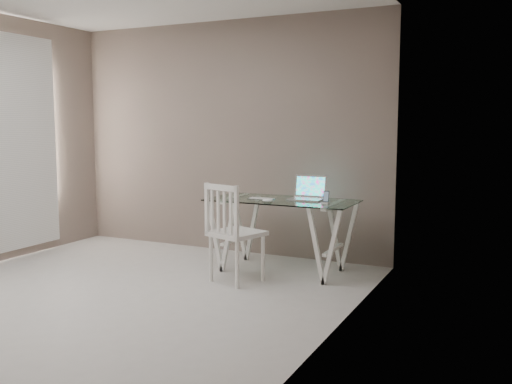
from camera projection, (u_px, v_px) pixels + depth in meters
room at (90, 99)px, 4.70m from camera, size 4.50×4.52×2.71m
desk at (282, 235)px, 5.84m from camera, size 1.50×0.70×0.75m
chair at (231, 228)px, 5.40m from camera, size 0.55×0.55×0.96m
laptop at (308, 194)px, 5.83m from camera, size 0.34×0.28×0.24m
keyboard at (261, 199)px, 5.84m from camera, size 0.27×0.12×0.01m
mouse at (268, 200)px, 5.61m from camera, size 0.12×0.07×0.04m
phone_dock at (326, 200)px, 5.51m from camera, size 0.07×0.07×0.12m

